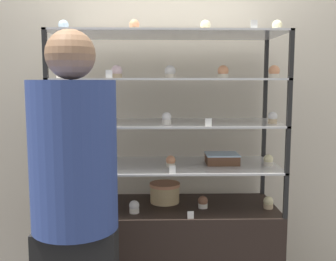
{
  "coord_description": "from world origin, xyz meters",
  "views": [
    {
      "loc": [
        -0.06,
        -2.4,
        1.42
      ],
      "look_at": [
        0.0,
        0.0,
        1.12
      ],
      "focal_mm": 42.0,
      "sensor_mm": 36.0,
      "label": 1
    }
  ],
  "objects": [
    {
      "name": "display_riser_middle",
      "position": [
        0.0,
        0.0,
        1.16
      ],
      "size": [
        1.35,
        0.52,
        0.27
      ],
      "color": "black",
      "rests_on": "display_riser_lower"
    },
    {
      "name": "donut_glazed",
      "position": [
        -0.33,
        0.06,
        1.72
      ],
      "size": [
        0.13,
        0.13,
        0.04
      ],
      "color": "#EFB2BC",
      "rests_on": "display_riser_top"
    },
    {
      "name": "price_tag_4",
      "position": [
        0.46,
        -0.24,
        1.73
      ],
      "size": [
        0.04,
        0.0,
        0.04
      ],
      "color": "white",
      "rests_on": "display_riser_top"
    },
    {
      "name": "price_tag_0",
      "position": [
        0.12,
        -0.24,
        0.66
      ],
      "size": [
        0.04,
        0.0,
        0.04
      ],
      "color": "white",
      "rests_on": "display_base"
    },
    {
      "name": "cupcake_9",
      "position": [
        0.62,
        -0.09,
        1.21
      ],
      "size": [
        0.06,
        0.06,
        0.07
      ],
      "color": "#CCB28C",
      "rests_on": "display_riser_middle"
    },
    {
      "name": "cupcake_3",
      "position": [
        0.62,
        -0.07,
        0.68
      ],
      "size": [
        0.06,
        0.06,
        0.08
      ],
      "color": "#CCB28C",
      "rests_on": "display_base"
    },
    {
      "name": "cupcake_12",
      "position": [
        0.01,
        -0.06,
        1.47
      ],
      "size": [
        0.07,
        0.07,
        0.08
      ],
      "color": "beige",
      "rests_on": "display_riser_upper"
    },
    {
      "name": "back_wall",
      "position": [
        0.0,
        0.41,
        1.3
      ],
      "size": [
        8.0,
        0.05,
        2.6
      ],
      "color": "beige",
      "rests_on": "ground_plane"
    },
    {
      "name": "layer_cake_centerpiece",
      "position": [
        -0.02,
        0.07,
        0.71
      ],
      "size": [
        0.2,
        0.2,
        0.13
      ],
      "color": "#DBBC84",
      "rests_on": "display_base"
    },
    {
      "name": "price_tag_2",
      "position": [
        0.22,
        -0.24,
        1.2
      ],
      "size": [
        0.04,
        0.0,
        0.04
      ],
      "color": "white",
      "rests_on": "display_riser_middle"
    },
    {
      "name": "display_base",
      "position": [
        0.0,
        0.0,
        0.32
      ],
      "size": [
        1.35,
        0.52,
        0.64
      ],
      "color": "black",
      "rests_on": "ground_plane"
    },
    {
      "name": "cupcake_2",
      "position": [
        0.22,
        -0.05,
        0.68
      ],
      "size": [
        0.06,
        0.06,
        0.08
      ],
      "color": "white",
      "rests_on": "display_base"
    },
    {
      "name": "cupcake_4",
      "position": [
        -0.62,
        -0.13,
        0.94
      ],
      "size": [
        0.06,
        0.06,
        0.07
      ],
      "color": "#CCB28C",
      "rests_on": "display_riser_lower"
    },
    {
      "name": "display_riser_top",
      "position": [
        0.0,
        0.0,
        1.69
      ],
      "size": [
        1.35,
        0.52,
        0.27
      ],
      "color": "black",
      "rests_on": "display_riser_upper"
    },
    {
      "name": "cupcake_5",
      "position": [
        0.01,
        -0.07,
        0.94
      ],
      "size": [
        0.06,
        0.06,
        0.07
      ],
      "color": "beige",
      "rests_on": "display_riser_lower"
    },
    {
      "name": "cupcake_15",
      "position": [
        -0.61,
        -0.05,
        1.74
      ],
      "size": [
        0.06,
        0.06,
        0.07
      ],
      "color": "#CCB28C",
      "rests_on": "display_riser_top"
    },
    {
      "name": "sheet_cake_frosted",
      "position": [
        0.34,
        0.01,
        0.94
      ],
      "size": [
        0.2,
        0.17,
        0.07
      ],
      "color": "brown",
      "rests_on": "display_riser_lower"
    },
    {
      "name": "cupcake_16",
      "position": [
        -0.2,
        -0.09,
        1.74
      ],
      "size": [
        0.06,
        0.06,
        0.07
      ],
      "color": "#CCB28C",
      "rests_on": "display_riser_top"
    },
    {
      "name": "cupcake_6",
      "position": [
        0.61,
        -0.05,
        0.94
      ],
      "size": [
        0.06,
        0.06,
        0.07
      ],
      "color": "beige",
      "rests_on": "display_riser_lower"
    },
    {
      "name": "cupcake_0",
      "position": [
        -0.63,
        -0.07,
        0.68
      ],
      "size": [
        0.06,
        0.06,
        0.08
      ],
      "color": "beige",
      "rests_on": "display_base"
    },
    {
      "name": "customer_figure",
      "position": [
        -0.44,
        -0.68,
        0.88
      ],
      "size": [
        0.38,
        0.38,
        1.64
      ],
      "color": "black",
      "rests_on": "ground_plane"
    },
    {
      "name": "cupcake_10",
      "position": [
        -0.63,
        -0.04,
        1.47
      ],
      "size": [
        0.07,
        0.07,
        0.08
      ],
      "color": "beige",
      "rests_on": "display_riser_upper"
    },
    {
      "name": "cupcake_1",
      "position": [
        -0.2,
        -0.13,
        0.68
      ],
      "size": [
        0.06,
        0.06,
        0.08
      ],
      "color": "white",
      "rests_on": "display_base"
    },
    {
      "name": "price_tag_3",
      "position": [
        -0.33,
        -0.24,
        1.46
      ],
      "size": [
        0.04,
        0.0,
        0.04
      ],
      "color": "white",
      "rests_on": "display_riser_upper"
    },
    {
      "name": "cupcake_8",
      "position": [
        -0.01,
        -0.12,
        1.21
      ],
      "size": [
        0.06,
        0.06,
        0.07
      ],
      "color": "white",
      "rests_on": "display_riser_middle"
    },
    {
      "name": "cupcake_14",
      "position": [
        0.62,
        -0.11,
        1.47
      ],
      "size": [
        0.07,
        0.07,
        0.08
      ],
      "color": "beige",
      "rests_on": "display_riser_upper"
    },
    {
      "name": "cupcake_13",
      "position": [
        0.32,
        -0.08,
        1.47
      ],
      "size": [
        0.07,
        0.07,
        0.08
      ],
      "color": "beige",
      "rests_on": "display_riser_upper"
    },
    {
      "name": "display_riser_lower",
      "position": [
        0.0,
        0.0,
        0.89
      ],
      "size": [
        1.35,
        0.52,
        0.27
      ],
      "color": "black",
      "rests_on": "display_base"
    },
    {
      "name": "cupcake_18",
      "position": [
        0.63,
        -0.09,
        1.74
      ],
      "size": [
        0.06,
        0.06,
        0.07
      ],
      "color": "white",
      "rests_on": "display_riser_top"
    },
    {
      "name": "cupcake_17",
      "position": [
        0.21,
        -0.07,
        1.74
      ],
      "size": [
        0.06,
        0.06,
        0.07
      ],
      "color": "#CCB28C",
      "rests_on": "display_riser_top"
    },
    {
      "name": "price_tag_1",
      "position": [
        0.02,
        -0.24,
        0.93
      ],
      "size": [
        0.04,
        0.0,
        0.04
      ],
      "color": "white",
      "rests_on": "display_riser_lower"
    },
    {
      "name": "cupcake_11",
      "position": [
        -0.3,
        -0.09,
        1.47
      ],
      "size": [
        0.07,
        0.07,
        0.08
      ],
      "color": "#CCB28C",
      "rests_on": "display_riser_upper"
    },
    {
      "name": "display_riser_upper",
      "position": [
        0.0,
        0.0,
        1.42
      ],
      "size": [
        1.35,
        0.52,
        0.27
      ],
      "color": "black",
      "rests_on": "display_riser_middle"
    },
    {
      "name": "cupcake_7",
      "position": [
        -0.62,
        -0.11,
        1.21
      ],
      "size": [
        0.06,
        0.06,
        0.07
      ],
      "color": "beige",
      "rests_on": "display_riser_middle"
    }
  ]
}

